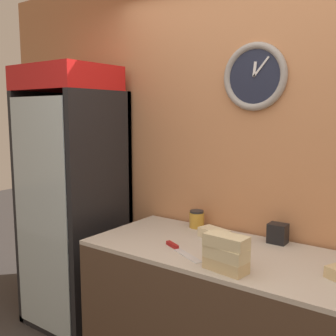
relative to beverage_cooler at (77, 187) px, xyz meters
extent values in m
cube|color=tan|center=(1.52, 0.32, 0.26)|extent=(5.20, 0.06, 2.70)
torus|color=gray|center=(1.35, 0.27, 0.80)|extent=(0.42, 0.04, 0.42)
cylinder|color=#1E2338|center=(1.35, 0.27, 0.80)|extent=(0.34, 0.01, 0.34)
cube|color=white|center=(1.35, 0.26, 0.85)|extent=(0.03, 0.01, 0.09)
cube|color=white|center=(1.39, 0.26, 0.86)|extent=(0.10, 0.01, 0.12)
cube|color=#4C3828|center=(1.52, -0.10, -0.66)|extent=(1.94, 0.74, 0.86)
cube|color=#BCB2A3|center=(1.52, -0.10, -0.21)|extent=(1.94, 0.74, 0.02)
cube|color=black|center=(0.00, 0.25, -0.17)|extent=(0.68, 0.04, 1.83)
cube|color=black|center=(-0.32, -0.04, -0.17)|extent=(0.05, 0.62, 1.83)
cube|color=black|center=(0.32, -0.04, -0.17)|extent=(0.05, 0.62, 1.83)
cube|color=black|center=(0.00, -0.04, -1.06)|extent=(0.68, 0.62, 0.05)
cube|color=white|center=(0.00, 0.22, -0.17)|extent=(0.58, 0.02, 1.73)
cube|color=silver|center=(0.00, -0.36, -0.17)|extent=(0.58, 0.01, 1.73)
cube|color=red|center=(0.00, -0.07, 0.83)|extent=(0.68, 0.55, 0.18)
cube|color=silver|center=(0.00, -0.06, -0.66)|extent=(0.56, 0.50, 0.01)
cube|color=silver|center=(0.00, -0.06, -0.33)|extent=(0.56, 0.50, 0.01)
cube|color=silver|center=(0.00, -0.06, 0.00)|extent=(0.56, 0.50, 0.01)
cube|color=silver|center=(0.00, -0.06, 0.33)|extent=(0.56, 0.50, 0.01)
cylinder|color=#B2231E|center=(-0.04, -0.27, 0.40)|extent=(0.06, 0.06, 0.12)
cylinder|color=#B2231E|center=(-0.04, -0.27, 0.49)|extent=(0.02, 0.02, 0.05)
cylinder|color=navy|center=(0.16, -0.26, -0.26)|extent=(0.07, 0.07, 0.12)
cylinder|color=navy|center=(0.16, -0.26, -0.17)|extent=(0.03, 0.03, 0.05)
cylinder|color=#72337F|center=(-0.19, -0.27, 0.08)|extent=(0.06, 0.06, 0.14)
cylinder|color=#72337F|center=(-0.19, -0.27, 0.18)|extent=(0.02, 0.02, 0.06)
cylinder|color=#5B2D19|center=(-0.06, -0.26, -0.25)|extent=(0.07, 0.07, 0.15)
cylinder|color=#5B2D19|center=(-0.06, -0.26, -0.14)|extent=(0.03, 0.03, 0.06)
cylinder|color=#B2BCCC|center=(-0.03, -0.26, 0.07)|extent=(0.07, 0.07, 0.11)
cylinder|color=#B2BCCC|center=(-0.03, -0.26, 0.15)|extent=(0.03, 0.03, 0.05)
cylinder|color=orange|center=(0.20, -0.27, 0.41)|extent=(0.06, 0.06, 0.14)
cylinder|color=orange|center=(0.20, -0.27, 0.51)|extent=(0.03, 0.03, 0.06)
cylinder|color=navy|center=(0.18, -0.27, 0.10)|extent=(0.06, 0.06, 0.18)
cylinder|color=navy|center=(0.18, -0.27, 0.22)|extent=(0.03, 0.03, 0.08)
cylinder|color=navy|center=(-0.22, -0.27, -0.25)|extent=(0.06, 0.06, 0.14)
cylinder|color=navy|center=(-0.22, -0.27, -0.15)|extent=(0.02, 0.02, 0.06)
cylinder|color=#B2231E|center=(-0.05, -0.27, -0.58)|extent=(0.06, 0.06, 0.15)
cylinder|color=#B2231E|center=(-0.05, -0.27, -0.47)|extent=(0.03, 0.03, 0.06)
cube|color=tan|center=(1.50, -0.37, -0.17)|extent=(0.23, 0.14, 0.06)
cube|color=beige|center=(1.50, -0.37, -0.11)|extent=(0.23, 0.13, 0.06)
cube|color=beige|center=(1.50, -0.37, -0.05)|extent=(0.22, 0.12, 0.06)
cube|color=beige|center=(1.20, 0.05, -0.17)|extent=(0.21, 0.15, 0.06)
cube|color=silver|center=(1.24, -0.31, -0.20)|extent=(0.23, 0.14, 0.00)
cube|color=maroon|center=(1.08, -0.23, -0.19)|extent=(0.11, 0.07, 0.02)
cylinder|color=gold|center=(0.99, 0.19, -0.15)|extent=(0.10, 0.10, 0.10)
cylinder|color=#262628|center=(0.99, 0.19, -0.09)|extent=(0.09, 0.09, 0.01)
cube|color=black|center=(1.56, 0.20, -0.14)|extent=(0.11, 0.09, 0.12)
camera|label=1|loc=(2.36, -2.05, 0.58)|focal=42.00mm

